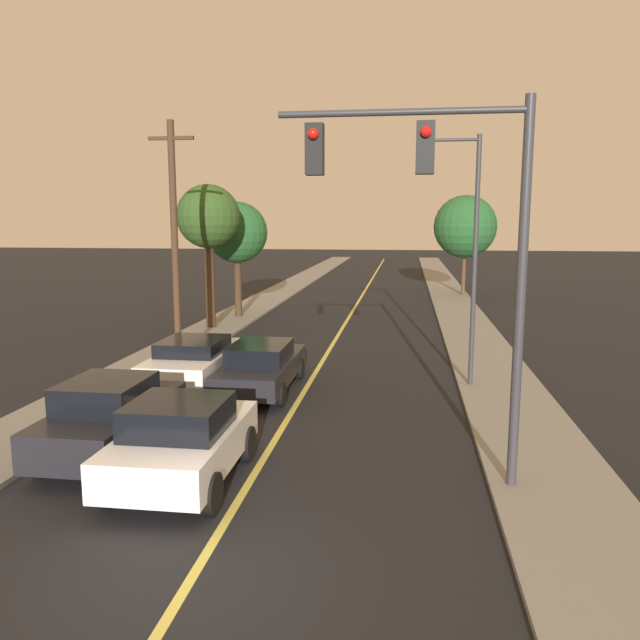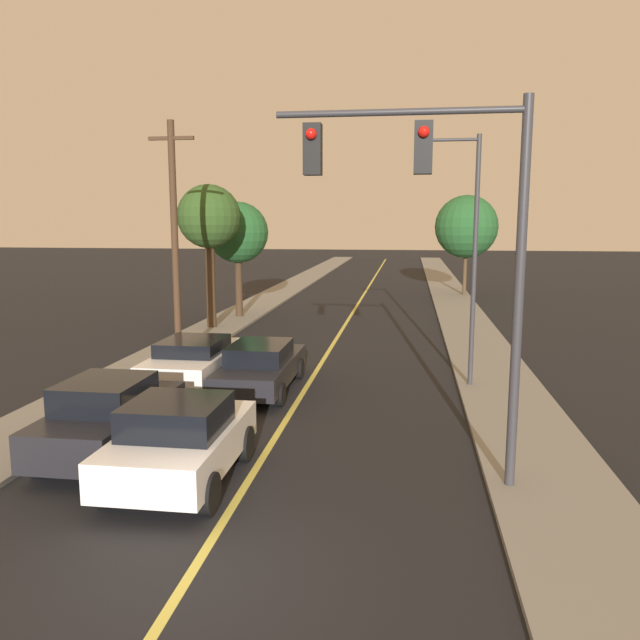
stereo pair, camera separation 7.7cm
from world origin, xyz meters
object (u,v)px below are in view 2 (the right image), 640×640
object	(u,v)px
car_outer_lane_front	(109,417)
tree_left_near	(238,233)
car_outer_lane_second	(195,361)
streetlamp_right	(462,228)
car_near_lane_front	(180,440)
traffic_signal_mast	(445,216)
utility_pole_left	(175,237)
tree_left_far	(209,218)
car_near_lane_second	(261,366)
tree_right_near	(467,227)

from	to	relation	value
car_outer_lane_front	tree_left_near	size ratio (longest dim) A/B	0.72
car_outer_lane_second	streetlamp_right	distance (m)	8.75
car_near_lane_front	car_outer_lane_front	bearing A→B (deg)	150.62
traffic_signal_mast	streetlamp_right	size ratio (longest dim) A/B	0.96
utility_pole_left	tree_left_far	xyz separation A→B (m)	(-0.86, 6.48, 0.67)
car_outer_lane_front	car_outer_lane_second	world-z (taller)	car_outer_lane_front
car_near_lane_second	car_outer_lane_front	world-z (taller)	car_outer_lane_front
car_near_lane_second	car_outer_lane_second	bearing A→B (deg)	-178.36
traffic_signal_mast	tree_right_near	size ratio (longest dim) A/B	1.07
streetlamp_right	utility_pole_left	distance (m)	9.87
utility_pole_left	car_outer_lane_front	bearing A→B (deg)	-78.23
car_outer_lane_front	tree_left_near	world-z (taller)	tree_left_near
car_near_lane_second	tree_left_far	bearing A→B (deg)	115.35
car_near_lane_second	car_outer_lane_front	bearing A→B (deg)	-109.93
streetlamp_right	tree_right_near	bearing A→B (deg)	84.70
car_near_lane_front	traffic_signal_mast	world-z (taller)	traffic_signal_mast
utility_pole_left	tree_left_far	world-z (taller)	utility_pole_left
car_outer_lane_front	streetlamp_right	world-z (taller)	streetlamp_right
car_near_lane_second	tree_right_near	world-z (taller)	tree_right_near
tree_left_near	tree_right_near	world-z (taller)	tree_right_near
car_outer_lane_front	traffic_signal_mast	xyz separation A→B (m)	(6.83, -0.61, 4.18)
traffic_signal_mast	tree_left_far	xyz separation A→B (m)	(-9.56, 16.03, 0.02)
car_outer_lane_front	car_outer_lane_second	size ratio (longest dim) A/B	0.91
car_near_lane_front	car_near_lane_second	world-z (taller)	car_near_lane_front
utility_pole_left	car_near_lane_second	bearing A→B (deg)	-42.01
utility_pole_left	car_outer_lane_second	bearing A→B (deg)	-62.12
car_near_lane_second	traffic_signal_mast	distance (m)	8.89
car_near_lane_front	tree_right_near	distance (m)	32.33
car_near_lane_front	tree_right_near	size ratio (longest dim) A/B	0.60
tree_left_near	tree_right_near	xyz separation A→B (m)	(12.25, 11.19, 0.23)
car_near_lane_second	tree_left_far	world-z (taller)	tree_left_far
tree_right_near	car_near_lane_second	bearing A→B (deg)	-107.87
car_near_lane_second	car_outer_lane_front	size ratio (longest dim) A/B	1.16
car_outer_lane_front	tree_left_near	bearing A→B (deg)	97.12
car_outer_lane_second	tree_left_near	distance (m)	14.05
streetlamp_right	tree_left_near	world-z (taller)	streetlamp_right
car_near_lane_second	tree_left_near	size ratio (longest dim) A/B	0.84
tree_left_far	car_outer_lane_front	bearing A→B (deg)	-79.97
car_near_lane_second	car_near_lane_front	bearing A→B (deg)	-90.00
car_outer_lane_second	utility_pole_left	world-z (taller)	utility_pole_left
tree_left_near	tree_left_far	distance (m)	3.50
car_near_lane_front	streetlamp_right	xyz separation A→B (m)	(5.74, 7.74, 3.91)
streetlamp_right	tree_right_near	xyz separation A→B (m)	(2.17, 23.38, -0.18)
car_outer_lane_second	tree_right_near	xyz separation A→B (m)	(9.90, 24.59, 3.74)
car_near_lane_front	traffic_signal_mast	distance (m)	6.43
car_outer_lane_second	utility_pole_left	xyz separation A→B (m)	(-1.86, 3.52, 3.56)
utility_pole_left	tree_right_near	distance (m)	24.13
car_near_lane_second	car_outer_lane_second	xyz separation A→B (m)	(-1.99, -0.06, 0.08)
car_outer_lane_front	car_near_lane_front	bearing A→B (deg)	-29.38
car_near_lane_front	traffic_signal_mast	size ratio (longest dim) A/B	0.56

